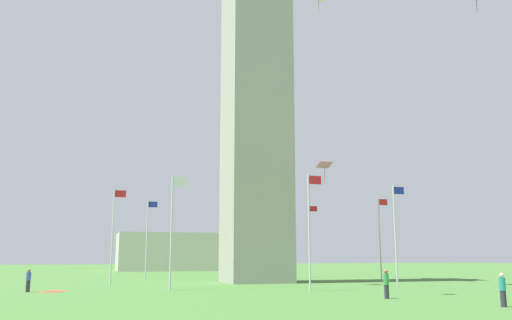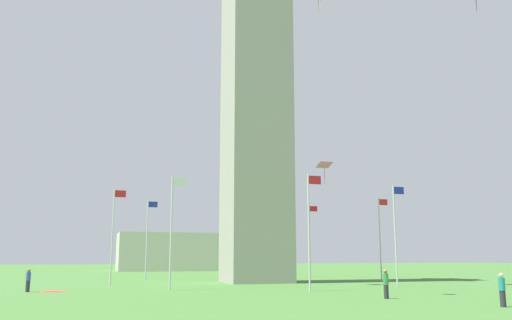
% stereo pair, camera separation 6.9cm
% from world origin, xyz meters
% --- Properties ---
extents(ground_plane, '(260.00, 260.00, 0.00)m').
position_xyz_m(ground_plane, '(0.00, 0.00, 0.00)').
color(ground_plane, '#3D6B2D').
extents(obelisk_monument, '(6.08, 6.08, 55.28)m').
position_xyz_m(obelisk_monument, '(0.00, 0.00, 27.64)').
color(obelisk_monument, '#A8A399').
rests_on(obelisk_monument, ground).
extents(flagpole_n, '(1.12, 0.14, 8.65)m').
position_xyz_m(flagpole_n, '(13.73, 0.00, 4.72)').
color(flagpole_n, silver).
rests_on(flagpole_n, ground).
extents(flagpole_ne, '(1.12, 0.14, 8.65)m').
position_xyz_m(flagpole_ne, '(9.73, 9.67, 4.72)').
color(flagpole_ne, silver).
rests_on(flagpole_ne, ground).
extents(flagpole_e, '(1.12, 0.14, 8.65)m').
position_xyz_m(flagpole_e, '(0.06, 13.68, 4.72)').
color(flagpole_e, silver).
rests_on(flagpole_e, ground).
extents(flagpole_se, '(1.12, 0.14, 8.65)m').
position_xyz_m(flagpole_se, '(-9.61, 9.67, 4.72)').
color(flagpole_se, silver).
rests_on(flagpole_se, ground).
extents(flagpole_s, '(1.12, 0.14, 8.65)m').
position_xyz_m(flagpole_s, '(-13.62, 0.00, 4.72)').
color(flagpole_s, silver).
rests_on(flagpole_s, ground).
extents(flagpole_sw, '(1.12, 0.14, 8.65)m').
position_xyz_m(flagpole_sw, '(-9.61, -9.67, 4.72)').
color(flagpole_sw, silver).
rests_on(flagpole_sw, ground).
extents(flagpole_w, '(1.12, 0.14, 8.65)m').
position_xyz_m(flagpole_w, '(0.06, -13.68, 4.72)').
color(flagpole_w, silver).
rests_on(flagpole_w, ground).
extents(flagpole_nw, '(1.12, 0.14, 8.65)m').
position_xyz_m(flagpole_nw, '(9.73, -9.67, 4.72)').
color(flagpole_nw, silver).
rests_on(flagpole_nw, ground).
extents(person_blue_shirt, '(0.32, 0.32, 1.64)m').
position_xyz_m(person_blue_shirt, '(-19.64, -8.83, 0.81)').
color(person_blue_shirt, '#2D2D38').
rests_on(person_blue_shirt, ground).
extents(person_teal_shirt, '(0.32, 0.32, 1.68)m').
position_xyz_m(person_teal_shirt, '(4.48, -28.12, 0.83)').
color(person_teal_shirt, '#2D2D38').
rests_on(person_teal_shirt, ground).
extents(person_green_shirt, '(0.32, 0.32, 1.73)m').
position_xyz_m(person_green_shirt, '(1.64, -21.68, 0.86)').
color(person_green_shirt, '#2D2D38').
rests_on(person_green_shirt, ground).
extents(kite_pink_diamond, '(1.27, 1.22, 1.98)m').
position_xyz_m(kite_pink_diamond, '(4.31, -7.08, 10.58)').
color(kite_pink_diamond, pink).
extents(distant_building, '(21.64, 11.19, 6.49)m').
position_xyz_m(distant_building, '(-0.36, 46.20, 3.25)').
color(distant_building, beige).
rests_on(distant_building, ground).
extents(picnic_blanket_near_first_person, '(2.16, 2.27, 0.01)m').
position_xyz_m(picnic_blanket_near_first_person, '(-17.90, -8.89, 0.01)').
color(picnic_blanket_near_first_person, red).
rests_on(picnic_blanket_near_first_person, ground).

